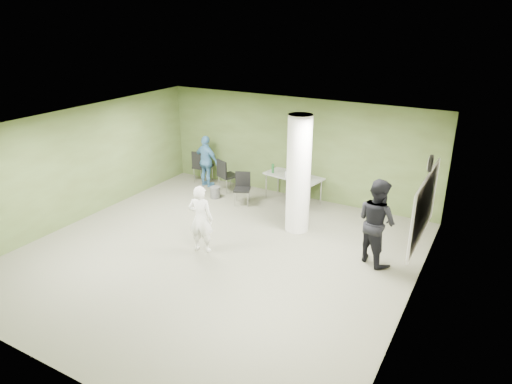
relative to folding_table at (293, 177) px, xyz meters
The scene contains 17 objects.
floor 3.62m from the folding_table, 92.55° to the right, with size 8.00×8.00×0.00m, color #585645.
ceiling 4.12m from the folding_table, 92.55° to the right, with size 8.00×8.00×0.00m, color white.
wall_back 0.84m from the folding_table, 109.16° to the left, with size 8.00×0.02×2.80m, color #404D24.
wall_left 5.51m from the folding_table, 139.55° to the right, with size 0.02×8.00×2.80m, color #404D24.
wall_right_cream 5.27m from the folding_table, 42.70° to the right, with size 0.02×8.00×2.80m, color beige.
column 1.89m from the folding_table, 61.41° to the right, with size 0.56×0.56×2.80m, color silver.
whiteboard 4.50m from the folding_table, 31.92° to the right, with size 0.05×2.30×1.30m.
wall_clock 4.73m from the folding_table, 31.91° to the right, with size 0.06×0.32×0.32m.
folding_table is the anchor object (origin of this frame).
wastebasket 2.24m from the folding_table, 157.50° to the right, with size 0.28×0.28×0.33m, color #4C4C4C.
chair_back_left 3.07m from the folding_table, behind, with size 0.56×0.56×1.01m.
chair_back_right 2.03m from the folding_table, behind, with size 0.64×0.64×0.98m.
chair_table_left 1.40m from the folding_table, 146.19° to the right, with size 0.57×0.57×0.87m.
chair_table_right 0.41m from the folding_table, 34.32° to the right, with size 0.49×0.49×0.98m.
woman_white 3.57m from the folding_table, 98.55° to the right, with size 0.55×0.36×1.52m, color silver.
man_black 3.60m from the folding_table, 36.82° to the right, with size 0.89×0.69×1.83m, color black.
man_blue 2.76m from the folding_table, behind, with size 0.91×0.38×1.55m, color teal.
Camera 1 is at (5.01, -7.16, 4.86)m, focal length 32.00 mm.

